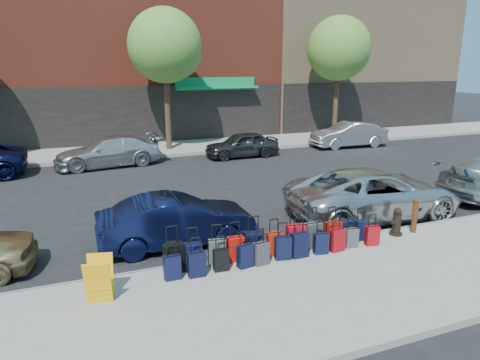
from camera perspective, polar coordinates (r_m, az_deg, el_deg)
name	(u,v)px	position (r m, az deg, el deg)	size (l,w,h in m)	color
ground	(214,202)	(14.64, -3.45, -3.01)	(120.00, 120.00, 0.00)	black
sidewalk_near	(312,291)	(9.13, 9.60, -14.34)	(60.00, 4.00, 0.15)	gray
sidewalk_far	(158,149)	(24.07, -10.82, 4.09)	(60.00, 4.00, 0.15)	gray
curb_near	(270,252)	(10.72, 4.04, -9.53)	(60.00, 0.08, 0.15)	gray
curb_far	(166,156)	(22.12, -9.84, 3.18)	(60.00, 0.08, 0.15)	gray
building_right	(334,8)	(37.50, 12.43, 21.50)	(15.00, 12.12, 18.00)	#9E8260
tree_center	(168,48)	(23.30, -9.63, 16.99)	(3.80, 3.80, 7.27)	black
tree_right	(341,50)	(27.49, 13.29, 16.47)	(3.80, 3.80, 7.27)	black
suitcase_front_0	(174,258)	(9.54, -8.80, -10.24)	(0.46, 0.29, 1.05)	black
suitcase_front_1	(193,256)	(9.66, -6.27, -10.02)	(0.42, 0.26, 0.95)	black
suitcase_front_2	(217,252)	(9.81, -3.07, -9.56)	(0.42, 0.28, 0.94)	#434349
suitcase_front_3	(236,249)	(9.97, -0.59, -9.15)	(0.39, 0.22, 0.93)	#B1130B
suitcase_front_4	(254,245)	(10.07, 1.89, -8.69)	(0.44, 0.27, 1.03)	black
suitcase_front_5	(274,243)	(10.31, 4.61, -8.43)	(0.38, 0.23, 0.89)	#A41E0A
suitcase_front_6	(295,238)	(10.53, 7.41, -7.66)	(0.47, 0.30, 1.06)	#B00B1B
suitcase_front_7	(313,235)	(10.79, 9.68, -7.26)	(0.44, 0.26, 1.02)	#353539
suitcase_front_8	(333,234)	(11.00, 12.23, -6.99)	(0.44, 0.28, 1.00)	maroon
suitcase_front_9	(345,231)	(11.25, 13.81, -6.66)	(0.41, 0.25, 0.96)	black
suitcase_front_10	(361,230)	(11.54, 15.84, -6.41)	(0.37, 0.22, 0.86)	black
suitcase_back_0	(172,268)	(9.29, -9.02, -11.45)	(0.35, 0.21, 0.83)	black
suitcase_back_1	(196,264)	(9.33, -5.82, -11.12)	(0.37, 0.23, 0.87)	black
suitcase_back_2	(221,260)	(9.55, -2.55, -10.59)	(0.34, 0.21, 0.79)	black
suitcase_back_3	(245,256)	(9.68, 0.71, -10.09)	(0.39, 0.27, 0.84)	black
suitcase_back_4	(261,253)	(9.81, 2.82, -9.76)	(0.38, 0.25, 0.84)	#333337
suitcase_back_5	(283,248)	(10.10, 5.74, -8.99)	(0.40, 0.28, 0.88)	black
suitcase_back_6	(299,245)	(10.25, 7.93, -8.55)	(0.40, 0.24, 0.96)	black
suitcase_back_7	(321,243)	(10.52, 10.74, -8.31)	(0.37, 0.25, 0.81)	black
suitcase_back_8	(337,240)	(10.74, 12.80, -7.80)	(0.39, 0.25, 0.89)	maroon
suitcase_back_9	(351,238)	(11.04, 14.61, -7.46)	(0.34, 0.22, 0.77)	#3E3E43
suitcase_back_10	(372,236)	(11.30, 17.21, -7.09)	(0.36, 0.25, 0.80)	#9D0A12
fire_hydrant	(397,222)	(12.13, 20.18, -5.32)	(0.39, 0.34, 0.75)	black
bollard	(415,216)	(12.45, 22.28, -4.42)	(0.17, 0.17, 0.91)	#38190C
display_rack	(99,280)	(8.77, -18.25, -12.52)	(0.59, 0.63, 0.87)	#F8AC0D
car_near_1	(177,221)	(11.15, -8.38, -5.41)	(1.40, 4.01, 1.32)	#0C1338
car_near_2	(374,193)	(13.69, 17.44, -1.71)	(2.48, 5.38, 1.49)	silver
car_far_1	(108,152)	(20.67, -17.20, 3.64)	(1.93, 4.75, 1.38)	silver
car_far_2	(242,145)	(21.81, 0.25, 4.74)	(1.51, 3.74, 1.27)	#2F2F31
car_far_3	(349,134)	(25.33, 14.27, 5.90)	(1.52, 4.36, 1.44)	silver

